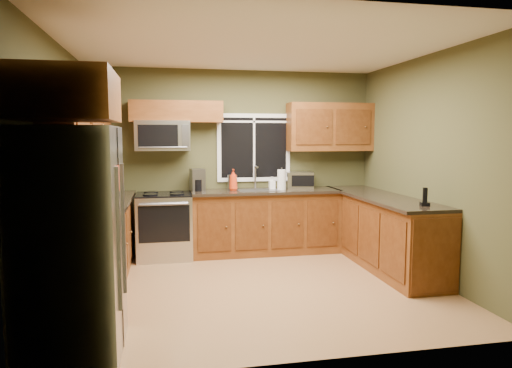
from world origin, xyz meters
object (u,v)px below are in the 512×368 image
object	(u,v)px
refrigerator	(72,242)
coffee_maker	(197,180)
toaster_oven	(300,180)
range	(164,225)
microwave	(163,136)
kettle	(232,181)
paper_towel_roll	(282,180)
cordless_phone	(425,200)
soap_bottle_a	(233,180)
soap_bottle_b	(272,183)

from	to	relation	value
refrigerator	coffee_maker	bearing A→B (deg)	67.86
toaster_oven	range	bearing A→B (deg)	-175.86
microwave	coffee_maker	xyz separation A→B (m)	(0.48, -0.03, -0.64)
coffee_maker	kettle	world-z (taller)	coffee_maker
refrigerator	kettle	size ratio (longest dim) A/B	6.84
kettle	paper_towel_roll	xyz separation A→B (m)	(0.70, -0.20, 0.03)
toaster_oven	coffee_maker	bearing A→B (deg)	-178.40
refrigerator	paper_towel_roll	distance (m)	3.65
toaster_oven	microwave	bearing A→B (deg)	-179.69
microwave	cordless_phone	xyz separation A→B (m)	(2.90, -1.98, -0.73)
cordless_phone	soap_bottle_a	bearing A→B (deg)	135.56
coffee_maker	kettle	bearing A→B (deg)	8.39
microwave	soap_bottle_b	world-z (taller)	microwave
toaster_oven	soap_bottle_a	world-z (taller)	soap_bottle_a
microwave	toaster_oven	world-z (taller)	microwave
soap_bottle_a	soap_bottle_b	xyz separation A→B (m)	(0.59, 0.04, -0.06)
refrigerator	toaster_oven	world-z (taller)	refrigerator
cordless_phone	paper_towel_roll	bearing A→B (deg)	123.33
soap_bottle_b	kettle	bearing A→B (deg)	169.20
range	refrigerator	bearing A→B (deg)	-103.97
soap_bottle_b	cordless_phone	xyz separation A→B (m)	(1.33, -1.91, -0.03)
soap_bottle_b	paper_towel_roll	bearing A→B (deg)	-34.86
refrigerator	soap_bottle_a	xyz separation A→B (m)	(1.68, 2.80, 0.19)
toaster_oven	soap_bottle_b	bearing A→B (deg)	-170.42
kettle	soap_bottle_a	size ratio (longest dim) A/B	0.85
refrigerator	toaster_oven	xyz separation A→B (m)	(2.72, 2.92, 0.16)
range	paper_towel_roll	size ratio (longest dim) A/B	2.87
paper_towel_roll	soap_bottle_b	distance (m)	0.16
paper_towel_roll	cordless_phone	size ratio (longest dim) A/B	1.57
coffee_maker	soap_bottle_b	world-z (taller)	coffee_maker
coffee_maker	soap_bottle_b	size ratio (longest dim) A/B	1.71
coffee_maker	paper_towel_roll	world-z (taller)	paper_towel_roll
soap_bottle_a	coffee_maker	bearing A→B (deg)	171.83
paper_towel_roll	kettle	bearing A→B (deg)	164.35
refrigerator	range	bearing A→B (deg)	76.03
microwave	soap_bottle_b	distance (m)	1.72
refrigerator	range	world-z (taller)	refrigerator
microwave	soap_bottle_a	bearing A→B (deg)	-6.09
coffee_maker	range	bearing A→B (deg)	-167.81
soap_bottle_b	refrigerator	bearing A→B (deg)	-128.58
soap_bottle_a	paper_towel_roll	bearing A→B (deg)	-3.72
toaster_oven	paper_towel_roll	distance (m)	0.37
coffee_maker	kettle	xyz separation A→B (m)	(0.52, 0.08, -0.03)
coffee_maker	cordless_phone	distance (m)	3.11
range	coffee_maker	distance (m)	0.79
refrigerator	paper_towel_roll	world-z (taller)	refrigerator
range	cordless_phone	distance (m)	3.48
toaster_oven	cordless_phone	size ratio (longest dim) A/B	2.12
refrigerator	soap_bottle_b	bearing A→B (deg)	51.42
range	cordless_phone	size ratio (longest dim) A/B	4.50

